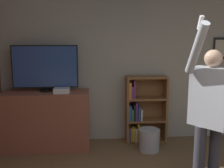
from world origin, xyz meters
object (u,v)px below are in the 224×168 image
bookshelf (142,111)px  person (210,111)px  television (45,68)px  waste_bin (149,140)px  game_console (62,90)px

bookshelf → person: (0.41, -1.78, 0.49)m
television → waste_bin: size_ratio=2.95×
bookshelf → waste_bin: bookshelf is taller
waste_bin → person: bearing=-75.3°
person → bookshelf: bearing=154.0°
television → game_console: television is taller
television → bookshelf: bearing=3.5°
bookshelf → waste_bin: bearing=-83.2°
television → waste_bin: television is taller
game_console → waste_bin: size_ratio=0.69×
television → bookshelf: television is taller
game_console → person: (1.80, -1.52, 0.04)m
waste_bin → bookshelf: bearing=96.8°
game_console → waste_bin: (1.44, -0.15, -0.84)m
person → television: bearing=-167.9°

